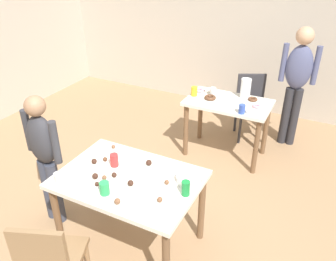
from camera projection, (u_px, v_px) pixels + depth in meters
name	position (u px, v px, depth m)	size (l,w,h in m)	color
ground_plane	(144.00, 228.00, 3.40)	(6.40, 6.40, 0.00)	#9E7A56
wall_back	(248.00, 27.00, 5.26)	(6.40, 0.10, 2.60)	#BCB2A3
dining_table_near	(129.00, 187.00, 2.92)	(1.17, 0.82, 0.75)	silver
dining_table_far	(228.00, 111.00, 4.27)	(1.01, 0.60, 0.75)	silver
chair_near_table	(50.00, 259.00, 2.46)	(0.52, 0.52, 0.87)	olive
chair_far_table	(251.00, 102.00, 4.78)	(0.54, 0.54, 0.87)	#2D2D33
person_girl_near	(44.00, 152.00, 3.15)	(0.46, 0.24, 1.33)	#383D4C
person_adult_far	(297.00, 77.00, 4.36)	(0.46, 0.24, 1.58)	#28282D
mixing_bowl	(189.00, 178.00, 2.81)	(0.21, 0.21, 0.07)	white
soda_can	(186.00, 188.00, 2.65)	(0.07, 0.07, 0.12)	#198438
fork_near	(136.00, 194.00, 2.68)	(0.17, 0.02, 0.01)	silver
cup_near_0	(104.00, 188.00, 2.67)	(0.08, 0.08, 0.11)	green
cup_near_1	(114.00, 160.00, 2.99)	(0.07, 0.07, 0.12)	red
cup_near_2	(59.00, 179.00, 2.75)	(0.07, 0.07, 0.12)	white
cake_ball_0	(117.00, 201.00, 2.58)	(0.05, 0.05, 0.05)	brown
cake_ball_1	(97.00, 184.00, 2.77)	(0.04, 0.04, 0.04)	#3D2319
cake_ball_2	(95.00, 176.00, 2.85)	(0.05, 0.05, 0.05)	#3D2319
cake_ball_3	(94.00, 161.00, 3.04)	(0.05, 0.05, 0.05)	#3D2319
cake_ball_4	(160.00, 199.00, 2.60)	(0.04, 0.04, 0.04)	brown
cake_ball_5	(131.00, 183.00, 2.77)	(0.05, 0.05, 0.05)	#3D2319
cake_ball_6	(104.00, 177.00, 2.84)	(0.04, 0.04, 0.04)	brown
cake_ball_7	(114.00, 175.00, 2.87)	(0.04, 0.04, 0.04)	#3D2319
cake_ball_8	(105.00, 159.00, 3.07)	(0.04, 0.04, 0.04)	brown
cake_ball_9	(149.00, 163.00, 3.02)	(0.05, 0.05, 0.05)	#3D2319
cake_ball_10	(113.00, 147.00, 3.26)	(0.04, 0.04, 0.04)	brown
cake_ball_11	(167.00, 182.00, 2.79)	(0.04, 0.04, 0.04)	brown
pitcher_far	(246.00, 88.00, 4.24)	(0.12, 0.12, 0.24)	white
cup_far_0	(194.00, 91.00, 4.33)	(0.08, 0.08, 0.12)	yellow
cup_far_1	(213.00, 92.00, 4.33)	(0.08, 0.08, 0.11)	white
cup_far_2	(242.00, 109.00, 3.89)	(0.07, 0.07, 0.11)	#3351B2
donut_far_0	(210.00, 98.00, 4.25)	(0.14, 0.14, 0.04)	brown
donut_far_1	(253.00, 99.00, 4.22)	(0.11, 0.11, 0.03)	brown
donut_far_2	(257.00, 106.00, 4.05)	(0.10, 0.10, 0.03)	pink
donut_far_3	(249.00, 110.00, 3.94)	(0.11, 0.11, 0.03)	white
donut_far_4	(199.00, 90.00, 4.47)	(0.12, 0.12, 0.04)	pink
donut_far_5	(209.00, 90.00, 4.47)	(0.12, 0.12, 0.03)	white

